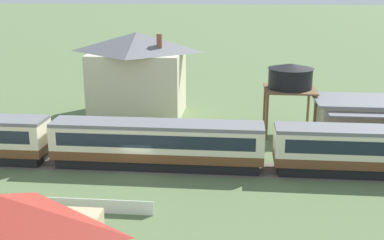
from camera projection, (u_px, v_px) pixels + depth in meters
The scene contains 7 objects.
ground_plane at pixel (139, 170), 41.45m from camera, with size 600.00×600.00×0.00m, color #566B42.
passenger_train at pixel (160, 143), 41.57m from camera, with size 56.92×3.23×4.05m.
railway_track at pixel (114, 165), 42.58m from camera, with size 105.37×3.60×0.04m.
station_building at pixel (384, 122), 47.31m from camera, with size 13.74×7.51×4.55m.
station_house_grey_roof at pixel (138, 73), 57.22m from camera, with size 11.40×9.26×9.96m.
water_tower at pixel (290, 78), 49.85m from camera, with size 5.27×5.27×7.51m.
yard_tree_0 at pixel (166, 82), 59.85m from camera, with size 3.34×3.34×5.23m.
Camera 1 is at (8.29, -37.97, 15.73)m, focal length 45.00 mm.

